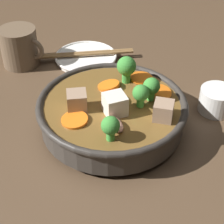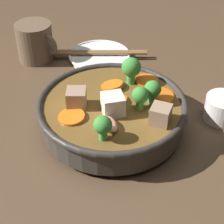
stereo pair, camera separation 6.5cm
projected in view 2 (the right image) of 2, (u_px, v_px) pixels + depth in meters
ground_plane at (112, 128)px, 0.68m from camera, size 3.00×3.00×0.00m
stirfry_bowl at (113, 111)px, 0.65m from camera, size 0.26×0.26×0.11m
side_saucer at (100, 56)px, 0.87m from camera, size 0.14×0.14×0.01m
tea_cup at (223, 108)px, 0.69m from camera, size 0.07×0.07×0.05m
dark_mug at (35, 42)px, 0.85m from camera, size 0.11×0.08×0.09m
chopsticks_pair at (99, 52)px, 0.86m from camera, size 0.19×0.13×0.01m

